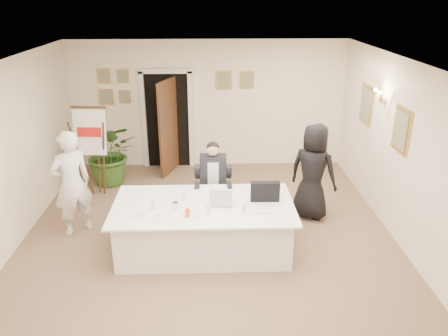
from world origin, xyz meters
TOP-DOWN VIEW (x-y plane):
  - floor at (0.00, 0.00)m, footprint 7.00×7.00m
  - ceiling at (0.00, 0.00)m, footprint 6.00×7.00m
  - wall_back at (0.00, 3.50)m, footprint 6.00×0.10m
  - wall_right at (3.00, 0.00)m, footprint 0.10×7.00m
  - doorway at (-0.88, 3.32)m, footprint 1.14×0.86m
  - pictures_back_wall at (-0.80, 3.47)m, footprint 3.40×0.06m
  - pictures_right_wall at (2.97, 1.20)m, footprint 0.06×2.20m
  - wall_sconce at (2.90, 1.20)m, footprint 0.20×0.30m
  - conference_table at (-0.07, -0.10)m, footprint 2.70×1.44m
  - seated_man at (0.08, 0.87)m, footprint 0.64×0.68m
  - flip_chart at (-2.17, 1.93)m, footprint 0.62×0.41m
  - standing_man at (-2.18, 0.50)m, footprint 0.76×0.73m
  - standing_woman at (1.80, 0.93)m, footprint 0.99×0.91m
  - potted_palm at (-2.00, 2.50)m, footprint 1.27×1.12m
  - laptop at (0.19, -0.06)m, footprint 0.39×0.41m
  - laptop_bag at (0.86, 0.00)m, footprint 0.44×0.13m
  - paper_stack at (0.73, -0.33)m, footprint 0.32×0.24m
  - plate_left at (-0.97, -0.41)m, footprint 0.25×0.25m
  - plate_mid at (-0.69, -0.51)m, footprint 0.28×0.28m
  - plate_near at (-0.19, -0.51)m, footprint 0.27×0.27m
  - glass_a at (-0.79, -0.22)m, footprint 0.08×0.08m
  - glass_b at (-0.00, -0.40)m, footprint 0.07×0.07m
  - glass_c at (0.51, -0.39)m, footprint 0.06×0.06m
  - glass_d at (-0.36, 0.09)m, footprint 0.07×0.07m
  - oj_glass at (-0.29, -0.49)m, footprint 0.08×0.08m
  - steel_jug at (-0.48, -0.24)m, footprint 0.11×0.11m

SIDE VIEW (x-z plane):
  - floor at x=0.00m, z-range 0.00..0.00m
  - conference_table at x=-0.07m, z-range 0.01..0.78m
  - potted_palm at x=-2.00m, z-range 0.00..1.33m
  - seated_man at x=0.08m, z-range 0.00..1.43m
  - plate_left at x=-0.97m, z-range 0.78..0.79m
  - plate_mid at x=-0.69m, z-range 0.78..0.79m
  - plate_near at x=-0.19m, z-range 0.78..0.79m
  - paper_stack at x=0.73m, z-range 0.78..0.80m
  - flip_chart at x=-2.17m, z-range -0.06..1.69m
  - steel_jug at x=-0.48m, z-range 0.78..0.89m
  - oj_glass at x=-0.29m, z-range 0.78..0.91m
  - glass_a at x=-0.79m, z-range 0.77..0.92m
  - glass_b at x=0.00m, z-range 0.77..0.92m
  - glass_c at x=0.51m, z-range 0.77..0.92m
  - glass_d at x=-0.36m, z-range 0.77..0.92m
  - standing_woman at x=1.80m, z-range 0.00..1.70m
  - standing_man at x=-2.18m, z-range 0.00..1.76m
  - laptop at x=0.19m, z-range 0.78..1.05m
  - laptop_bag at x=0.86m, z-range 0.78..1.08m
  - doorway at x=-0.88m, z-range -0.06..2.14m
  - wall_back at x=0.00m, z-range 0.00..2.80m
  - wall_right at x=3.00m, z-range 0.00..2.80m
  - pictures_right_wall at x=2.97m, z-range 1.35..2.15m
  - pictures_back_wall at x=-0.80m, z-range 1.45..2.25m
  - wall_sconce at x=2.90m, z-range 1.98..2.22m
  - ceiling at x=0.00m, z-range 2.79..2.81m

